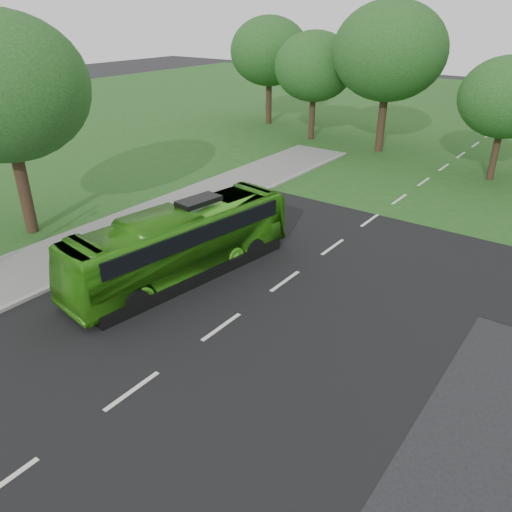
# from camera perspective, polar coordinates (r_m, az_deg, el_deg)

# --- Properties ---
(ground) EXTENTS (160.00, 160.00, 0.00)m
(ground) POSITION_cam_1_polar(r_m,az_deg,el_deg) (16.31, -8.57, -11.26)
(ground) COLOR black
(ground) RESTS_ON ground
(street_surfaces) EXTENTS (120.00, 120.00, 0.15)m
(street_surfaces) POSITION_cam_1_polar(r_m,az_deg,el_deg) (34.54, 18.43, 8.50)
(street_surfaces) COLOR black
(street_surfaces) RESTS_ON ground
(tree_park_a) EXTENTS (6.37, 6.37, 8.46)m
(tree_park_a) POSITION_cam_1_polar(r_m,az_deg,el_deg) (42.63, 6.69, 20.70)
(tree_park_a) COLOR black
(tree_park_a) RESTS_ON ground
(tree_park_b) EXTENTS (8.08, 8.08, 10.60)m
(tree_park_b) POSITION_cam_1_polar(r_m,az_deg,el_deg) (39.39, 14.99, 21.64)
(tree_park_b) COLOR black
(tree_park_b) RESTS_ON ground
(tree_park_c) EXTENTS (5.66, 5.66, 7.52)m
(tree_park_c) POSITION_cam_1_polar(r_m,az_deg,el_deg) (34.77, 26.76, 15.86)
(tree_park_c) COLOR black
(tree_park_c) RESTS_ON ground
(tree_park_f) EXTENTS (7.07, 7.07, 9.44)m
(tree_park_f) POSITION_cam_1_polar(r_m,az_deg,el_deg) (48.62, 1.53, 22.34)
(tree_park_f) COLOR black
(tree_park_f) RESTS_ON ground
(tree_side_near) EXTENTS (7.54, 7.54, 10.01)m
(tree_side_near) POSITION_cam_1_polar(r_m,az_deg,el_deg) (25.37, -27.04, 16.73)
(tree_side_near) COLOR black
(tree_side_near) RESTS_ON ground
(bus) EXTENTS (3.72, 10.41, 2.84)m
(bus) POSITION_cam_1_polar(r_m,az_deg,el_deg) (20.36, -8.52, 1.53)
(bus) COLOR #358D16
(bus) RESTS_ON ground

